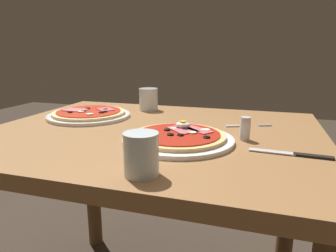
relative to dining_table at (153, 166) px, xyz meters
name	(u,v)px	position (x,y,z in m)	size (l,w,h in m)	color
dining_table	(153,166)	(0.00, 0.00, 0.00)	(1.06, 0.86, 0.76)	olive
pizza_foreground	(178,138)	(0.11, -0.10, 0.14)	(0.31, 0.31, 0.05)	white
pizza_across_left	(89,114)	(-0.30, 0.11, 0.14)	(0.31, 0.31, 0.03)	white
water_glass_near	(141,157)	(0.10, -0.35, 0.17)	(0.07, 0.07, 0.09)	silver
water_glass_far	(149,101)	(-0.13, 0.31, 0.17)	(0.08, 0.08, 0.09)	silver
fork	(245,126)	(0.28, 0.14, 0.13)	(0.15, 0.08, 0.00)	silver
knife	(296,154)	(0.42, -0.13, 0.13)	(0.20, 0.03, 0.01)	silver
salt_shaker	(245,129)	(0.29, -0.03, 0.16)	(0.03, 0.03, 0.07)	white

